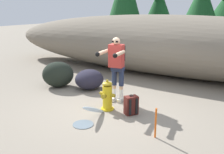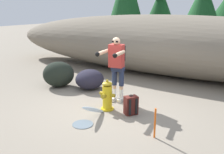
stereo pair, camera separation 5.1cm
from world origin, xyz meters
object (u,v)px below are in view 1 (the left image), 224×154
Objects in this scene: boulder_mid at (89,79)px; fire_hydrant at (107,96)px; utility_worker at (117,62)px; boulder_large at (58,74)px; spare_backpack at (131,105)px; survey_stake at (156,123)px.

fire_hydrant is at bearing -39.23° from boulder_mid.
utility_worker reaches higher than boulder_large.
boulder_large is at bearing 22.23° from spare_backpack.
survey_stake reaches higher than spare_backpack.
spare_backpack is at bearing -27.81° from boulder_mid.
utility_worker is 2.34m from boulder_large.
boulder_mid is at bearing 18.34° from boulder_large.
fire_hydrant is at bearing -0.06° from utility_worker.
spare_backpack is 0.52× the size of boulder_mid.
boulder_large is 1.62× the size of survey_stake.
boulder_large is (-2.23, 0.18, -0.68)m from utility_worker.
survey_stake is (1.61, -1.28, -0.78)m from utility_worker.
boulder_mid is at bearing 140.77° from fire_hydrant.
fire_hydrant is 2.45m from boulder_large.
boulder_mid is 1.49× the size of survey_stake.
utility_worker reaches higher than fire_hydrant.
fire_hydrant is at bearing 155.76° from survey_stake.
survey_stake is at bearing 43.04° from utility_worker.
boulder_large is at bearing -161.66° from boulder_mid.
fire_hydrant reaches higher than spare_backpack.
utility_worker reaches higher than boulder_mid.
boulder_mid is at bearing 8.04° from spare_backpack.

